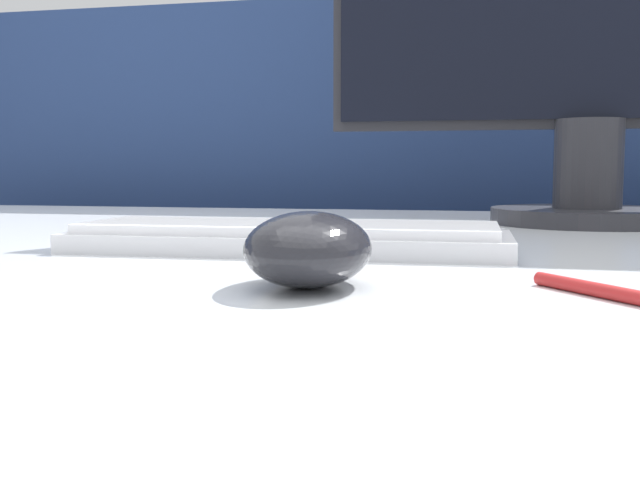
% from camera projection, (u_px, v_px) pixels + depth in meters
% --- Properties ---
extents(partition_panel, '(5.00, 0.03, 1.13)m').
position_uv_depth(partition_panel, '(455.00, 307.00, 1.38)').
color(partition_panel, navy).
rests_on(partition_panel, ground_plane).
extents(computer_mouse_near, '(0.08, 0.11, 0.05)m').
position_uv_depth(computer_mouse_near, '(308.00, 249.00, 0.45)').
color(computer_mouse_near, '#232328').
rests_on(computer_mouse_near, desk).
extents(keyboard, '(0.37, 0.14, 0.02)m').
position_uv_depth(keyboard, '(289.00, 237.00, 0.64)').
color(keyboard, silver).
rests_on(keyboard, desk).
extents(monitor, '(0.65, 0.24, 0.49)m').
position_uv_depth(monitor, '(593.00, 15.00, 0.92)').
color(monitor, '#28282D').
rests_on(monitor, desk).
extents(pen, '(0.10, 0.13, 0.01)m').
position_uv_depth(pen, '(640.00, 298.00, 0.38)').
color(pen, red).
rests_on(pen, desk).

